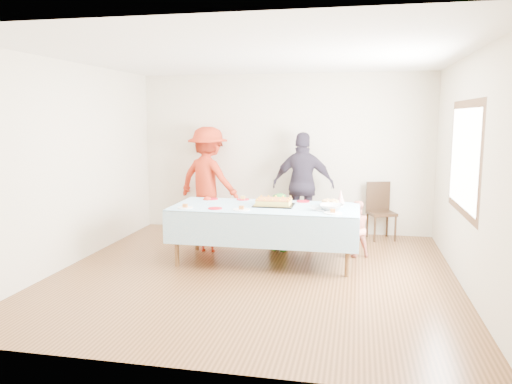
% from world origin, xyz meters
% --- Properties ---
extents(ground, '(5.00, 5.00, 0.00)m').
position_xyz_m(ground, '(0.00, 0.00, 0.00)').
color(ground, '#4C2E15').
rests_on(ground, ground).
extents(room_walls, '(5.04, 5.04, 2.72)m').
position_xyz_m(room_walls, '(0.05, 0.00, 1.77)').
color(room_walls, beige).
rests_on(room_walls, ground).
extents(party_table, '(2.50, 1.10, 0.78)m').
position_xyz_m(party_table, '(0.04, 0.53, 0.72)').
color(party_table, brown).
rests_on(party_table, ground).
extents(birthday_cake, '(0.53, 0.41, 0.09)m').
position_xyz_m(birthday_cake, '(0.15, 0.59, 0.82)').
color(birthday_cake, black).
rests_on(birthday_cake, party_table).
extents(rolls_tray, '(0.30, 0.30, 0.09)m').
position_xyz_m(rolls_tray, '(0.90, 0.73, 0.82)').
color(rolls_tray, black).
rests_on(rolls_tray, party_table).
extents(punch_bowl, '(0.32, 0.32, 0.08)m').
position_xyz_m(punch_bowl, '(0.94, 0.41, 0.82)').
color(punch_bowl, silver).
rests_on(punch_bowl, party_table).
extents(party_hat, '(0.11, 0.11, 0.19)m').
position_xyz_m(party_hat, '(1.03, 0.99, 0.87)').
color(party_hat, white).
rests_on(party_hat, party_table).
extents(fork_pile, '(0.24, 0.18, 0.07)m').
position_xyz_m(fork_pile, '(0.75, 0.34, 0.81)').
color(fork_pile, white).
rests_on(fork_pile, party_table).
extents(plate_red_far_a, '(0.19, 0.19, 0.01)m').
position_xyz_m(plate_red_far_a, '(-0.83, 0.93, 0.79)').
color(plate_red_far_a, red).
rests_on(plate_red_far_a, party_table).
extents(plate_red_far_b, '(0.18, 0.18, 0.01)m').
position_xyz_m(plate_red_far_b, '(-0.37, 0.98, 0.79)').
color(plate_red_far_b, red).
rests_on(plate_red_far_b, party_table).
extents(plate_red_far_c, '(0.20, 0.20, 0.01)m').
position_xyz_m(plate_red_far_c, '(0.09, 0.88, 0.79)').
color(plate_red_far_c, red).
rests_on(plate_red_far_c, party_table).
extents(plate_red_far_d, '(0.19, 0.19, 0.01)m').
position_xyz_m(plate_red_far_d, '(0.51, 0.98, 0.79)').
color(plate_red_far_d, red).
rests_on(plate_red_far_d, party_table).
extents(plate_red_near, '(0.19, 0.19, 0.01)m').
position_xyz_m(plate_red_near, '(-0.57, 0.21, 0.79)').
color(plate_red_near, red).
rests_on(plate_red_near, party_table).
extents(plate_white_left, '(0.20, 0.20, 0.01)m').
position_xyz_m(plate_white_left, '(-0.97, 0.17, 0.79)').
color(plate_white_left, white).
rests_on(plate_white_left, party_table).
extents(plate_white_mid, '(0.23, 0.23, 0.01)m').
position_xyz_m(plate_white_mid, '(-0.21, 0.19, 0.79)').
color(plate_white_mid, white).
rests_on(plate_white_mid, party_table).
extents(plate_white_right, '(0.23, 0.23, 0.01)m').
position_xyz_m(plate_white_right, '(0.97, 0.20, 0.79)').
color(plate_white_right, white).
rests_on(plate_white_right, party_table).
extents(dining_chair, '(0.51, 0.51, 0.92)m').
position_xyz_m(dining_chair, '(1.63, 2.26, 0.51)').
color(dining_chair, black).
rests_on(dining_chair, ground).
extents(toddler_left, '(0.31, 0.21, 0.83)m').
position_xyz_m(toddler_left, '(-0.89, 0.90, 0.41)').
color(toddler_left, '#B62816').
rests_on(toddler_left, ground).
extents(toddler_mid, '(0.49, 0.39, 0.86)m').
position_xyz_m(toddler_mid, '(0.14, 1.17, 0.43)').
color(toddler_mid, '#296F25').
rests_on(toddler_mid, ground).
extents(toddler_right, '(0.47, 0.42, 0.81)m').
position_xyz_m(toddler_right, '(1.26, 1.07, 0.40)').
color(toddler_right, '#CF7761').
rests_on(toddler_right, ground).
extents(adult_left, '(1.33, 1.04, 1.81)m').
position_xyz_m(adult_left, '(-1.27, 2.20, 0.91)').
color(adult_left, '#B62D16').
rests_on(adult_left, ground).
extents(adult_right, '(1.03, 0.46, 1.73)m').
position_xyz_m(adult_right, '(0.38, 2.12, 0.87)').
color(adult_right, '#312A3A').
rests_on(adult_right, ground).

